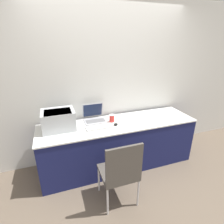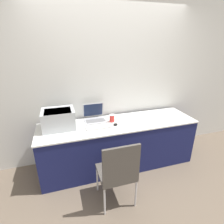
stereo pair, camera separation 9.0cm
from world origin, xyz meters
name	(u,v)px [view 1 (the left image)]	position (x,y,z in m)	size (l,w,h in m)	color
ground_plane	(126,176)	(0.00, 0.00, 0.00)	(14.00, 14.00, 0.00)	#6B5B4C
wall_back	(110,84)	(0.00, 0.74, 1.30)	(8.00, 0.05, 2.60)	silver
table	(118,144)	(0.00, 0.33, 0.39)	(2.46, 0.67, 0.77)	#191E51
printer	(58,119)	(-0.89, 0.42, 0.92)	(0.45, 0.36, 0.28)	#B2B7BC
laptop_left	(94,117)	(-0.34, 0.54, 0.83)	(0.34, 0.32, 0.26)	#B7B7BC
external_keyboard	(99,127)	(-0.35, 0.26, 0.78)	(0.37, 0.15, 0.02)	silver
coffee_cup	(112,118)	(-0.09, 0.40, 0.83)	(0.08, 0.08, 0.12)	red
mouse	(116,124)	(-0.08, 0.24, 0.79)	(0.07, 0.04, 0.04)	black
chair	(120,170)	(-0.27, -0.42, 0.52)	(0.43, 0.43, 0.92)	#4C4742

